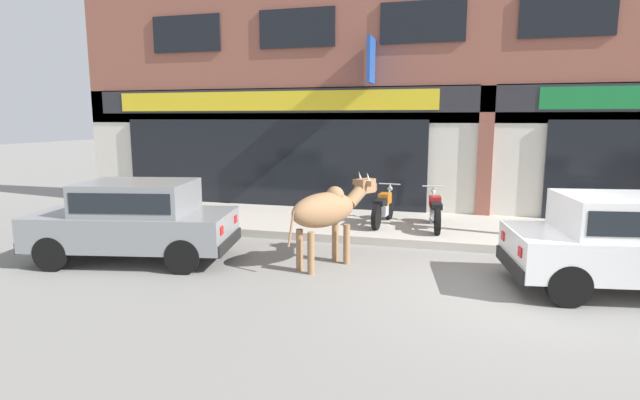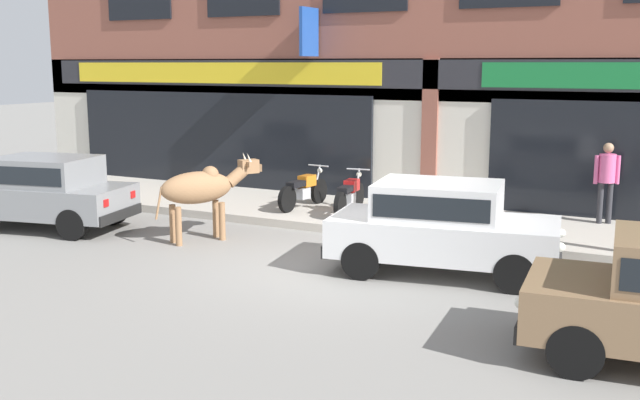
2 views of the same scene
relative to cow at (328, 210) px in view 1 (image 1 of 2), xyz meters
name	(u,v)px [view 1 (image 1 of 2)]	position (x,y,z in m)	size (l,w,h in m)	color
ground_plane	(496,291)	(2.79, -0.59, -1.01)	(90.00, 90.00, 0.00)	gray
sidewalk	(485,232)	(2.79, 3.19, -0.92)	(19.00, 3.18, 0.17)	#B7AFA3
shop_building	(489,65)	(2.79, 5.04, 2.88)	(23.00, 1.40, 8.21)	#8E5142
cow	(328,210)	(0.00, 0.00, 0.00)	(1.33, 1.92, 1.61)	#936B47
car_0	(136,217)	(-3.45, -0.61, -0.19)	(3.81, 2.26, 1.46)	black
car_1	(632,239)	(4.68, -0.10, -0.19)	(3.77, 2.13, 1.46)	black
motorcycle_0	(383,208)	(0.54, 2.99, -0.45)	(0.52, 1.81, 0.88)	black
motorcycle_1	(435,211)	(1.71, 2.86, -0.45)	(0.52, 1.81, 0.88)	black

